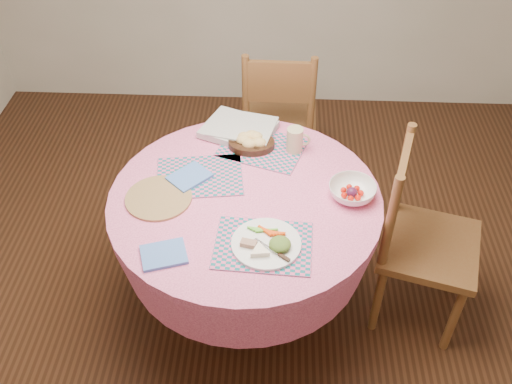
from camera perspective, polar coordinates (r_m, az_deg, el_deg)
ground at (r=3.12m, az=-0.93°, el=-10.68°), size 4.00×4.00×0.00m
dining_table at (r=2.70m, az=-1.06°, el=-3.51°), size 1.24×1.24×0.75m
chair_right at (r=2.81m, az=16.02°, el=-4.27°), size 0.56×0.57×1.01m
chair_back at (r=3.50m, az=2.27°, el=7.68°), size 0.46×0.44×0.99m
placemat_front at (r=2.35m, az=0.72°, el=-5.35°), size 0.42×0.32×0.01m
placemat_left at (r=2.68m, az=-5.67°, el=1.58°), size 0.44×0.35×0.01m
placemat_back at (r=2.84m, az=0.62°, el=4.44°), size 0.48×0.41×0.01m
wicker_trivet at (r=2.59m, az=-9.71°, el=-0.58°), size 0.30×0.30×0.01m
napkin_near at (r=2.34m, az=-9.21°, el=-6.19°), size 0.21×0.19×0.01m
napkin_far at (r=2.67m, az=-6.67°, el=1.51°), size 0.23×0.23×0.01m
dinner_plate at (r=2.34m, az=1.19°, el=-5.15°), size 0.29×0.29×0.05m
bread_bowl at (r=2.83m, az=-0.49°, el=5.11°), size 0.23×0.23×0.08m
latte_mug at (r=2.79m, az=3.95°, el=5.24°), size 0.12×0.08×0.13m
fruit_bowl at (r=2.58m, az=9.59°, el=0.07°), size 0.21×0.21×0.07m
newspaper_stack at (r=2.93m, az=-1.70°, el=6.33°), size 0.42×0.38×0.04m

